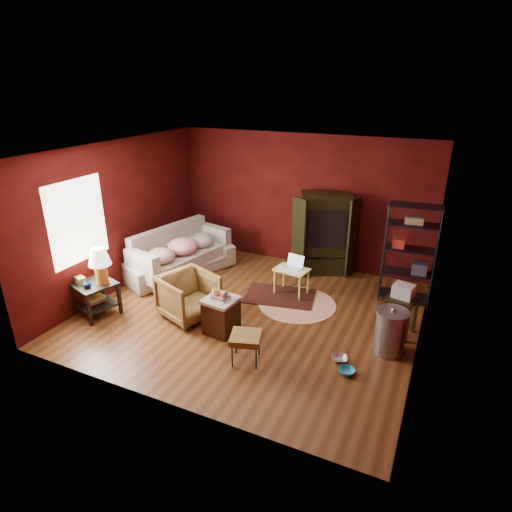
{
  "coord_description": "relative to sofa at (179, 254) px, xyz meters",
  "views": [
    {
      "loc": [
        2.84,
        -5.92,
        3.79
      ],
      "look_at": [
        0.0,
        0.2,
        1.0
      ],
      "focal_mm": 30.0,
      "sensor_mm": 36.0,
      "label": 1
    }
  ],
  "objects": [
    {
      "name": "room",
      "position": [
        2.02,
        -0.85,
        0.95
      ],
      "size": [
        5.54,
        5.04,
        2.84
      ],
      "color": "brown",
      "rests_on": "ground"
    },
    {
      "name": "sofa",
      "position": [
        0.0,
        0.0,
        0.0
      ],
      "size": [
        1.56,
        2.38,
        0.9
      ],
      "primitive_type": "imported",
      "rotation": [
        0.0,
        0.0,
        1.15
      ],
      "color": "#9E9588",
      "rests_on": "ground"
    },
    {
      "name": "armchair",
      "position": [
        1.15,
        -1.39,
        -0.02
      ],
      "size": [
        1.02,
        1.05,
        0.86
      ],
      "primitive_type": "imported",
      "rotation": [
        0.0,
        0.0,
        1.21
      ],
      "color": "black",
      "rests_on": "ground"
    },
    {
      "name": "pet_bowl_steel",
      "position": [
        3.82,
        -1.54,
        -0.33
      ],
      "size": [
        0.24,
        0.14,
        0.23
      ],
      "primitive_type": "imported",
      "rotation": [
        0.0,
        0.0,
        0.37
      ],
      "color": "silver",
      "rests_on": "ground"
    },
    {
      "name": "pet_bowl_turquoise",
      "position": [
        3.99,
        -1.8,
        -0.33
      ],
      "size": [
        0.24,
        0.1,
        0.23
      ],
      "primitive_type": "imported",
      "rotation": [
        0.0,
        0.0,
        -0.14
      ],
      "color": "#279CB8",
      "rests_on": "ground"
    },
    {
      "name": "vase",
      "position": [
        -0.33,
        -2.16,
        0.21
      ],
      "size": [
        0.14,
        0.15,
        0.14
      ],
      "primitive_type": "imported",
      "rotation": [
        0.0,
        0.0,
        -0.01
      ],
      "color": "#0D1C44",
      "rests_on": "side_table"
    },
    {
      "name": "mug",
      "position": [
        1.82,
        -1.61,
        0.28
      ],
      "size": [
        0.13,
        0.11,
        0.13
      ],
      "primitive_type": "imported",
      "rotation": [
        0.0,
        0.0,
        0.07
      ],
      "color": "#FFE27C",
      "rests_on": "hamper"
    },
    {
      "name": "side_table",
      "position": [
        -0.28,
        -1.96,
        0.29
      ],
      "size": [
        0.78,
        0.78,
        1.23
      ],
      "rotation": [
        0.0,
        0.0,
        -0.3
      ],
      "color": "black",
      "rests_on": "ground"
    },
    {
      "name": "sofa_cushions",
      "position": [
        0.01,
        -0.01,
        -0.01
      ],
      "size": [
        1.32,
        2.31,
        0.91
      ],
      "rotation": [
        0.0,
        0.0,
        -0.22
      ],
      "color": "#9E9588",
      "rests_on": "sofa"
    },
    {
      "name": "hamper",
      "position": [
        1.88,
        -1.59,
        -0.14
      ],
      "size": [
        0.54,
        0.54,
        0.69
      ],
      "rotation": [
        0.0,
        0.0,
        -0.11
      ],
      "color": "#43240F",
      "rests_on": "ground"
    },
    {
      "name": "footstool",
      "position": [
        2.58,
        -2.12,
        -0.07
      ],
      "size": [
        0.54,
        0.54,
        0.44
      ],
      "rotation": [
        0.0,
        0.0,
        0.31
      ],
      "color": "black",
      "rests_on": "ground"
    },
    {
      "name": "rug_round",
      "position": [
        2.69,
        -0.22,
        -0.44
      ],
      "size": [
        1.86,
        1.86,
        0.01
      ],
      "rotation": [
        0.0,
        0.0,
        0.42
      ],
      "color": "#EDE3C6",
      "rests_on": "ground"
    },
    {
      "name": "rug_oriental",
      "position": [
        2.29,
        -0.07,
        -0.43
      ],
      "size": [
        1.43,
        1.09,
        0.01
      ],
      "rotation": [
        0.0,
        0.0,
        0.19
      ],
      "color": "#4B1914",
      "rests_on": "ground"
    },
    {
      "name": "laptop_desk",
      "position": [
        2.44,
        0.13,
        0.02
      ],
      "size": [
        0.67,
        0.55,
        0.76
      ],
      "rotation": [
        0.0,
        0.0,
        -0.15
      ],
      "color": "#DEFF74",
      "rests_on": "ground"
    },
    {
      "name": "tv_armoire",
      "position": [
        2.68,
        1.36,
        0.44
      ],
      "size": [
        1.24,
        1.01,
        1.71
      ],
      "rotation": [
        0.0,
        0.0,
        0.4
      ],
      "color": "black",
      "rests_on": "ground"
    },
    {
      "name": "wire_shelving",
      "position": [
        4.42,
        0.76,
        0.55
      ],
      "size": [
        0.92,
        0.44,
        1.83
      ],
      "rotation": [
        0.0,
        0.0,
        0.06
      ],
      "color": "black",
      "rests_on": "ground"
    },
    {
      "name": "small_stand",
      "position": [
        4.48,
        -0.43,
        0.2
      ],
      "size": [
        0.52,
        0.52,
        0.86
      ],
      "rotation": [
        0.0,
        0.0,
        -0.24
      ],
      "color": "black",
      "rests_on": "ground"
    },
    {
      "name": "trash_can",
      "position": [
        4.42,
        -1.03,
        -0.1
      ],
      "size": [
        0.5,
        0.5,
        0.75
      ],
      "rotation": [
        0.0,
        0.0,
        0.04
      ],
      "color": "gray",
      "rests_on": "ground"
    }
  ]
}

